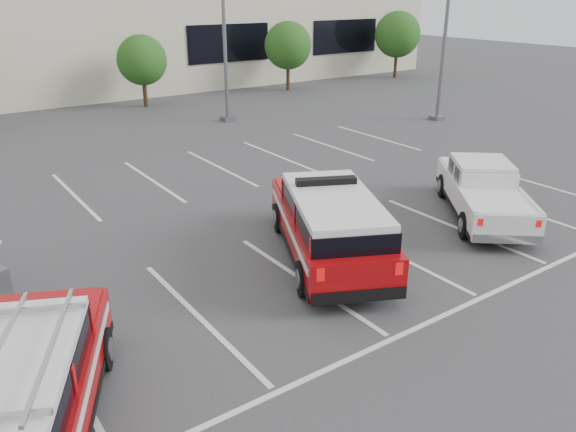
# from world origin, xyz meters

# --- Properties ---
(ground) EXTENTS (120.00, 120.00, 0.00)m
(ground) POSITION_xyz_m (0.00, 0.00, 0.00)
(ground) COLOR #39393B
(ground) RESTS_ON ground
(stall_markings) EXTENTS (23.00, 15.00, 0.01)m
(stall_markings) POSITION_xyz_m (0.00, 4.50, 0.01)
(stall_markings) COLOR silver
(stall_markings) RESTS_ON ground
(convention_building) EXTENTS (60.00, 16.99, 13.20)m
(convention_building) POSITION_xyz_m (0.18, 31.86, 4.72)
(convention_building) COLOR beige
(convention_building) RESTS_ON ground
(tree_mid_right) EXTENTS (2.77, 2.77, 3.99)m
(tree_mid_right) POSITION_xyz_m (5.09, 22.05, 2.50)
(tree_mid_right) COLOR #3F2B19
(tree_mid_right) RESTS_ON ground
(tree_right) EXTENTS (3.07, 3.07, 4.42)m
(tree_right) POSITION_xyz_m (15.09, 22.05, 2.77)
(tree_right) COLOR #3F2B19
(tree_right) RESTS_ON ground
(tree_far_right) EXTENTS (3.37, 3.37, 4.85)m
(tree_far_right) POSITION_xyz_m (25.09, 22.05, 3.04)
(tree_far_right) COLOR #3F2B19
(tree_far_right) RESTS_ON ground
(light_pole_mid) EXTENTS (0.90, 0.60, 10.24)m
(light_pole_mid) POSITION_xyz_m (7.00, 16.00, 5.19)
(light_pole_mid) COLOR #59595E
(light_pole_mid) RESTS_ON ground
(light_pole_right) EXTENTS (0.90, 0.60, 10.24)m
(light_pole_right) POSITION_xyz_m (16.00, 10.00, 5.19)
(light_pole_right) COLOR #59595E
(light_pole_right) RESTS_ON ground
(fire_chief_suv) EXTENTS (4.27, 5.93, 1.97)m
(fire_chief_suv) POSITION_xyz_m (1.20, 0.60, 0.81)
(fire_chief_suv) COLOR #93070A
(fire_chief_suv) RESTS_ON ground
(white_pickup) EXTENTS (4.64, 5.11, 1.58)m
(white_pickup) POSITION_xyz_m (6.72, 0.24, 0.63)
(white_pickup) COLOR silver
(white_pickup) RESTS_ON ground
(ladder_suv) EXTENTS (3.82, 5.25, 1.93)m
(ladder_suv) POSITION_xyz_m (-6.34, -1.67, 0.77)
(ladder_suv) COLOR #93070A
(ladder_suv) RESTS_ON ground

